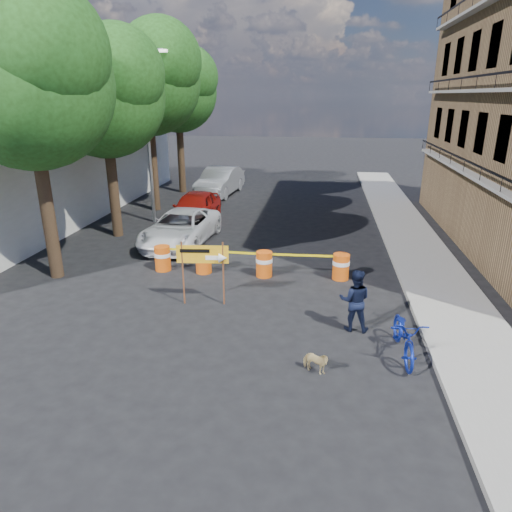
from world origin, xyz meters
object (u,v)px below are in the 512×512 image
(pedestrian, at_px, (355,300))
(sedan_silver, at_px, (220,181))
(barrel_mid_right, at_px, (264,264))
(barrel_far_right, at_px, (341,266))
(detour_sign, at_px, (210,259))
(dog, at_px, (315,362))
(barrel_mid_left, at_px, (204,260))
(bicycle, at_px, (407,316))
(barrel_far_left, at_px, (163,258))
(suv_white, at_px, (181,228))
(sedan_red, at_px, (195,208))

(pedestrian, relative_size, sedan_silver, 0.33)
(barrel_mid_right, distance_m, barrel_far_right, 2.64)
(barrel_far_right, height_order, pedestrian, pedestrian)
(detour_sign, height_order, dog, detour_sign)
(barrel_far_right, xyz_separation_m, dog, (-0.74, -5.81, -0.19))
(sedan_silver, bearing_deg, barrel_far_right, -55.50)
(barrel_mid_left, height_order, bicycle, bicycle)
(barrel_mid_left, relative_size, sedan_silver, 0.17)
(barrel_far_left, distance_m, pedestrian, 7.46)
(barrel_far_left, bearing_deg, barrel_mid_right, -1.07)
(suv_white, bearing_deg, dog, -52.87)
(barrel_far_right, xyz_separation_m, suv_white, (-6.60, 3.06, 0.23))
(barrel_far_left, height_order, dog, barrel_far_left)
(barrel_mid_right, bearing_deg, barrel_mid_left, 178.84)
(detour_sign, xyz_separation_m, bicycle, (5.29, -2.18, -0.38))
(bicycle, xyz_separation_m, suv_white, (-7.95, 7.82, -0.37))
(barrel_mid_right, distance_m, suv_white, 5.09)
(bicycle, height_order, sedan_silver, bicycle)
(pedestrian, bearing_deg, suv_white, -40.74)
(barrel_far_right, height_order, dog, barrel_far_right)
(bicycle, bearing_deg, sedan_silver, 112.90)
(barrel_mid_left, relative_size, suv_white, 0.18)
(pedestrian, distance_m, suv_white, 9.53)
(barrel_far_right, bearing_deg, dog, -97.24)
(detour_sign, xyz_separation_m, suv_white, (-2.66, 5.65, -0.75))
(barrel_far_right, xyz_separation_m, sedan_red, (-6.84, 6.20, 0.32))
(barrel_far_right, distance_m, dog, 5.86)
(barrel_far_left, bearing_deg, pedestrian, -28.35)
(bicycle, bearing_deg, barrel_far_left, 146.06)
(barrel_mid_right, bearing_deg, dog, -71.57)
(barrel_far_right, bearing_deg, pedestrian, -86.36)
(barrel_mid_right, relative_size, bicycle, 0.42)
(suv_white, xyz_separation_m, sedan_red, (-0.24, 3.14, 0.09))
(dog, bearing_deg, bicycle, -40.08)
(suv_white, bearing_deg, barrel_far_right, -21.17)
(barrel_far_left, height_order, barrel_mid_left, same)
(sedan_red, xyz_separation_m, sedan_silver, (-0.32, 7.04, 0.07))
(barrel_far_left, xyz_separation_m, sedan_silver, (-0.83, 13.29, 0.39))
(sedan_red, bearing_deg, barrel_mid_left, -72.06)
(dog, height_order, suv_white, suv_white)
(bicycle, relative_size, sedan_silver, 0.41)
(barrel_far_left, distance_m, sedan_silver, 13.32)
(barrel_mid_right, relative_size, sedan_silver, 0.17)
(pedestrian, bearing_deg, barrel_mid_right, -46.98)
(barrel_far_left, xyz_separation_m, barrel_far_right, (6.33, 0.05, 0.00))
(barrel_mid_right, distance_m, dog, 6.00)
(sedan_red, bearing_deg, pedestrian, -54.14)
(barrel_far_right, distance_m, pedestrian, 3.62)
(barrel_mid_right, bearing_deg, bicycle, -49.36)
(barrel_mid_right, distance_m, sedan_silver, 14.11)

